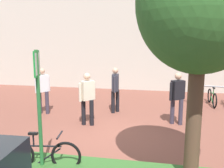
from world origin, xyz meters
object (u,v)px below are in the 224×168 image
object	(u,v)px
bollard_steel	(197,103)
person_suited_dark	(177,95)
bike_at_sign	(43,155)
person_casual_tan	(87,96)
person_shirt_blue	(43,88)
person_suited_navy	(115,87)
tree_sidewalk	(201,5)
parking_sign_post	(38,95)

from	to	relation	value
bollard_steel	person_suited_dark	distance (m)	1.55
bike_at_sign	person_casual_tan	bearing A→B (deg)	87.34
bike_at_sign	bollard_steel	size ratio (longest dim) A/B	1.86
person_casual_tan	person_shirt_blue	bearing A→B (deg)	155.71
bollard_steel	person_suited_navy	world-z (taller)	person_suited_navy
person_suited_navy	person_casual_tan	size ratio (longest dim) A/B	1.00
bollard_steel	person_shirt_blue	xyz separation A→B (m)	(-5.63, -0.96, 0.53)
tree_sidewalk	bollard_steel	world-z (taller)	tree_sidewalk
tree_sidewalk	person_suited_dark	bearing A→B (deg)	91.27
bollard_steel	person_suited_dark	size ratio (longest dim) A/B	0.52
tree_sidewalk	bike_at_sign	distance (m)	4.32
tree_sidewalk	person_suited_dark	distance (m)	4.36
bollard_steel	person_shirt_blue	size ratio (longest dim) A/B	0.52
bike_at_sign	person_suited_dark	xyz separation A→B (m)	(2.99, 3.58, 0.63)
person_shirt_blue	person_casual_tan	bearing A→B (deg)	-24.29
parking_sign_post	person_casual_tan	size ratio (longest dim) A/B	1.51
tree_sidewalk	bike_at_sign	bearing A→B (deg)	179.17
parking_sign_post	bike_at_sign	size ratio (longest dim) A/B	1.56
bike_at_sign	parking_sign_post	bearing A→B (deg)	-80.65
person_casual_tan	person_shirt_blue	world-z (taller)	same
person_shirt_blue	tree_sidewalk	bearing A→B (deg)	-38.38
parking_sign_post	person_shirt_blue	xyz separation A→B (m)	(-1.85, 3.91, -0.71)
bike_at_sign	person_shirt_blue	size ratio (longest dim) A/B	0.97
parking_sign_post	person_suited_dark	xyz separation A→B (m)	(2.97, 3.66, -0.71)
parking_sign_post	bollard_steel	bearing A→B (deg)	52.23
parking_sign_post	person_casual_tan	distance (m)	3.11
person_casual_tan	person_suited_dark	xyz separation A→B (m)	(2.85, 0.64, 0.00)
bike_at_sign	person_suited_dark	bearing A→B (deg)	50.21
person_suited_navy	person_suited_dark	xyz separation A→B (m)	(2.22, -0.93, 0.00)
person_suited_dark	person_shirt_blue	size ratio (longest dim) A/B	1.00
person_casual_tan	person_suited_dark	size ratio (longest dim) A/B	1.00
tree_sidewalk	person_suited_navy	bearing A→B (deg)	116.73
bike_at_sign	person_suited_dark	size ratio (longest dim) A/B	0.97
parking_sign_post	person_shirt_blue	bearing A→B (deg)	115.31
person_suited_navy	person_suited_dark	distance (m)	2.40
bollard_steel	person_suited_navy	distance (m)	3.08
bike_at_sign	person_casual_tan	size ratio (longest dim) A/B	0.97
person_casual_tan	person_shirt_blue	distance (m)	2.17
parking_sign_post	person_casual_tan	bearing A→B (deg)	87.63
person_casual_tan	person_suited_navy	bearing A→B (deg)	68.02
bike_at_sign	person_shirt_blue	world-z (taller)	person_shirt_blue
bike_at_sign	tree_sidewalk	bearing A→B (deg)	-0.83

